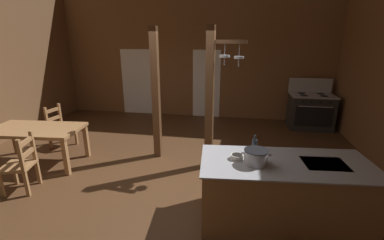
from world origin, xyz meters
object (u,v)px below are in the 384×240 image
at_px(stove_range, 310,111).
at_px(ladderback_chair_near_window, 21,165).
at_px(kitchen_island, 283,192).
at_px(bottle_tall_on_counter, 254,146).
at_px(dining_table, 35,132).
at_px(ladderback_chair_by_post, 60,127).
at_px(stockpot_on_counter, 256,157).
at_px(mixing_bowl_on_counter, 237,157).

xyz_separation_m(stove_range, ladderback_chair_near_window, (-5.34, -4.11, -0.03)).
height_order(kitchen_island, bottle_tall_on_counter, bottle_tall_on_counter).
bearing_deg(bottle_tall_on_counter, dining_table, 169.88).
relative_size(stove_range, ladderback_chair_by_post, 1.39).
height_order(kitchen_island, stove_range, stove_range).
bearing_deg(kitchen_island, dining_table, 167.85).
xyz_separation_m(ladderback_chair_by_post, bottle_tall_on_counter, (4.19, -1.59, 0.53)).
height_order(ladderback_chair_by_post, bottle_tall_on_counter, bottle_tall_on_counter).
relative_size(stockpot_on_counter, mixing_bowl_on_counter, 2.19).
distance_m(ladderback_chair_near_window, bottle_tall_on_counter, 3.66).
bearing_deg(kitchen_island, bottle_tall_on_counter, 149.24).
bearing_deg(stove_range, ladderback_chair_near_window, -142.41).
bearing_deg(ladderback_chair_near_window, ladderback_chair_by_post, 108.08).
bearing_deg(ladderback_chair_by_post, stove_range, 21.72).
height_order(stove_range, dining_table, stove_range).
distance_m(ladderback_chair_near_window, ladderback_chair_by_post, 1.85).
bearing_deg(ladderback_chair_by_post, mixing_bowl_on_counter, -24.88).
distance_m(kitchen_island, stockpot_on_counter, 0.67).
xyz_separation_m(stove_range, bottle_tall_on_counter, (-1.73, -3.94, 0.50)).
bearing_deg(ladderback_chair_near_window, stockpot_on_counter, -2.95).
bearing_deg(dining_table, stove_range, 29.12).
xyz_separation_m(stove_range, stockpot_on_counter, (-1.73, -4.30, 0.49)).
relative_size(ladderback_chair_near_window, mixing_bowl_on_counter, 5.67).
relative_size(dining_table, ladderback_chair_near_window, 1.86).
distance_m(ladderback_chair_by_post, bottle_tall_on_counter, 4.51).
bearing_deg(stockpot_on_counter, bottle_tall_on_counter, 90.09).
distance_m(dining_table, stockpot_on_counter, 4.21).
relative_size(dining_table, ladderback_chair_by_post, 1.86).
bearing_deg(stove_range, dining_table, -150.88).
relative_size(dining_table, stockpot_on_counter, 4.82).
bearing_deg(bottle_tall_on_counter, mixing_bowl_on_counter, -132.50).
bearing_deg(stockpot_on_counter, ladderback_chair_near_window, 177.05).
distance_m(stove_range, mixing_bowl_on_counter, 4.64).
bearing_deg(kitchen_island, ladderback_chair_near_window, 179.05).
bearing_deg(ladderback_chair_by_post, dining_table, -81.32).
relative_size(dining_table, mixing_bowl_on_counter, 10.58).
bearing_deg(mixing_bowl_on_counter, ladderback_chair_near_window, 178.63).
height_order(stove_range, mixing_bowl_on_counter, stove_range).
bearing_deg(dining_table, stockpot_on_counter, -14.87).
height_order(dining_table, ladderback_chair_near_window, ladderback_chair_near_window).
height_order(stove_range, ladderback_chair_near_window, stove_range).
bearing_deg(kitchen_island, stockpot_on_counter, -162.98).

